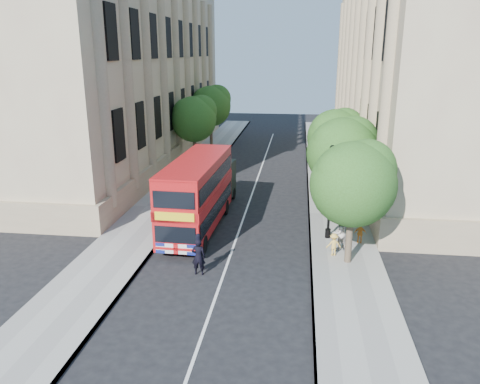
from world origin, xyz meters
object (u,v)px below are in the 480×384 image
(woman_pedestrian, at_px, (339,233))
(police_constable, at_px, (199,257))
(double_decker_bus, at_px, (197,192))
(lamp_post, at_px, (330,196))
(box_van, at_px, (214,186))

(woman_pedestrian, bearing_deg, police_constable, -12.04)
(double_decker_bus, height_order, woman_pedestrian, double_decker_bus)
(double_decker_bus, bearing_deg, woman_pedestrian, -12.83)
(lamp_post, height_order, woman_pedestrian, lamp_post)
(police_constable, xyz_separation_m, woman_pedestrian, (6.61, 3.48, 0.14))
(box_van, bearing_deg, double_decker_bus, -86.98)
(lamp_post, distance_m, box_van, 8.90)
(lamp_post, bearing_deg, double_decker_bus, 175.76)
(box_van, relative_size, woman_pedestrian, 2.74)
(woman_pedestrian, bearing_deg, double_decker_bus, -54.60)
(box_van, height_order, woman_pedestrian, box_van)
(lamp_post, xyz_separation_m, box_van, (-7.23, 5.06, -1.17))
(double_decker_bus, bearing_deg, lamp_post, -2.31)
(box_van, distance_m, woman_pedestrian, 10.13)
(box_van, relative_size, police_constable, 2.81)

